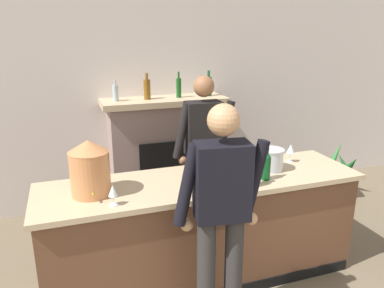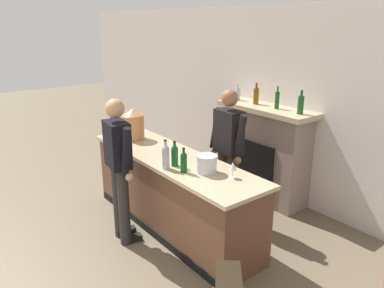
{
  "view_description": "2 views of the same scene",
  "coord_description": "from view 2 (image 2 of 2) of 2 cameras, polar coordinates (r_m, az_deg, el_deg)",
  "views": [
    {
      "loc": [
        -1.28,
        0.04,
        2.15
      ],
      "look_at": [
        -0.23,
        3.08,
        1.18
      ],
      "focal_mm": 35.0,
      "sensor_mm": 36.0,
      "label": 1
    },
    {
      "loc": [
        3.29,
        0.37,
        2.51
      ],
      "look_at": [
        -0.25,
        3.11,
        1.05
      ],
      "focal_mm": 35.0,
      "sensor_mm": 36.0,
      "label": 2
    }
  ],
  "objects": [
    {
      "name": "wall_back_panel",
      "position": [
        5.49,
        14.35,
        5.62
      ],
      "size": [
        12.0,
        0.07,
        2.75
      ],
      "color": "silver",
      "rests_on": "ground_plane"
    },
    {
      "name": "bar_counter",
      "position": [
        4.73,
        -3.02,
        -7.33
      ],
      "size": [
        2.74,
        0.75,
        0.96
      ],
      "color": "brown",
      "rests_on": "ground_plane"
    },
    {
      "name": "fireplace_stone",
      "position": [
        5.57,
        10.95,
        -1.19
      ],
      "size": [
        1.5,
        0.52,
        1.69
      ],
      "color": "gray",
      "rests_on": "ground_plane"
    },
    {
      "name": "person_customer",
      "position": [
        4.34,
        -11.05,
        -3.26
      ],
      "size": [
        0.65,
        0.35,
        1.73
      ],
      "color": "#2C2A29",
      "rests_on": "ground_plane"
    },
    {
      "name": "person_bartender",
      "position": [
        4.76,
        5.47,
        -0.96
      ],
      "size": [
        0.66,
        0.31,
        1.74
      ],
      "color": "#484133",
      "rests_on": "ground_plane"
    },
    {
      "name": "copper_dispenser",
      "position": [
        5.22,
        -8.95,
        3.06
      ],
      "size": [
        0.3,
        0.34,
        0.43
      ],
      "color": "#CB7F4D",
      "rests_on": "bar_counter"
    },
    {
      "name": "ice_bucket_steel",
      "position": [
        4.03,
        2.25,
        -3.04
      ],
      "size": [
        0.23,
        0.23,
        0.19
      ],
      "color": "silver",
      "rests_on": "bar_counter"
    },
    {
      "name": "wine_bottle_burgundy_dark",
      "position": [
        4.13,
        -4.03,
        -1.81
      ],
      "size": [
        0.08,
        0.08,
        0.33
      ],
      "color": "#AAACC0",
      "rests_on": "bar_counter"
    },
    {
      "name": "wine_bottle_cabernet_heavy",
      "position": [
        4.21,
        -2.66,
        -1.63
      ],
      "size": [
        0.08,
        0.08,
        0.29
      ],
      "color": "#135322",
      "rests_on": "bar_counter"
    },
    {
      "name": "wine_bottle_port_short",
      "position": [
        4.03,
        -1.27,
        -2.65
      ],
      "size": [
        0.07,
        0.07,
        0.28
      ],
      "color": "#0E441C",
      "rests_on": "bar_counter"
    },
    {
      "name": "wine_glass_back_row",
      "position": [
        5.03,
        -10.56,
        1.07
      ],
      "size": [
        0.07,
        0.07,
        0.16
      ],
      "color": "silver",
      "rests_on": "bar_counter"
    },
    {
      "name": "wine_glass_by_dispenser",
      "position": [
        3.9,
        6.26,
        -3.42
      ],
      "size": [
        0.08,
        0.08,
        0.18
      ],
      "color": "silver",
      "rests_on": "bar_counter"
    }
  ]
}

